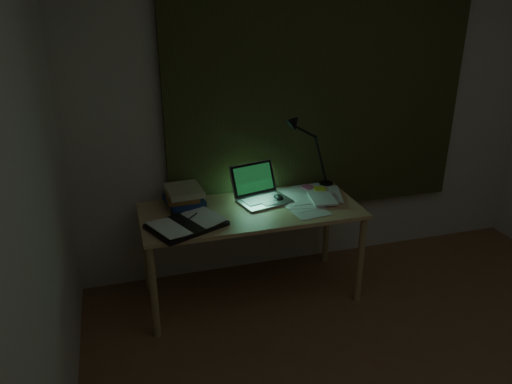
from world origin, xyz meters
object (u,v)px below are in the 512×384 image
desk (251,253)px  open_textbook (187,224)px  book_stack (183,197)px  laptop (265,186)px  desk_lamp (328,151)px  loose_papers (314,199)px

desk → open_textbook: (-0.44, -0.14, 0.34)m
open_textbook → book_stack: bearing=60.9°
laptop → desk_lamp: size_ratio=0.70×
desk → book_stack: bearing=158.9°
laptop → book_stack: size_ratio=1.41×
laptop → desk: bearing=-160.8°
book_stack → loose_papers: bearing=-10.1°
open_textbook → book_stack: book_stack is taller
laptop → open_textbook: laptop is taller
desk → desk_lamp: (0.64, 0.25, 0.59)m
desk → open_textbook: bearing=-162.4°
book_stack → desk_lamp: size_ratio=0.50×
laptop → open_textbook: (-0.56, -0.22, -0.10)m
book_stack → loose_papers: book_stack is taller
desk → loose_papers: (0.45, 0.01, 0.34)m
loose_papers → desk_lamp: bearing=51.1°
laptop → book_stack: 0.54m
open_textbook → loose_papers: (0.89, 0.15, -0.01)m
laptop → book_stack: (-0.53, 0.08, -0.05)m
loose_papers → desk_lamp: 0.40m
desk → open_textbook: 0.58m
open_textbook → laptop: bearing=-2.7°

